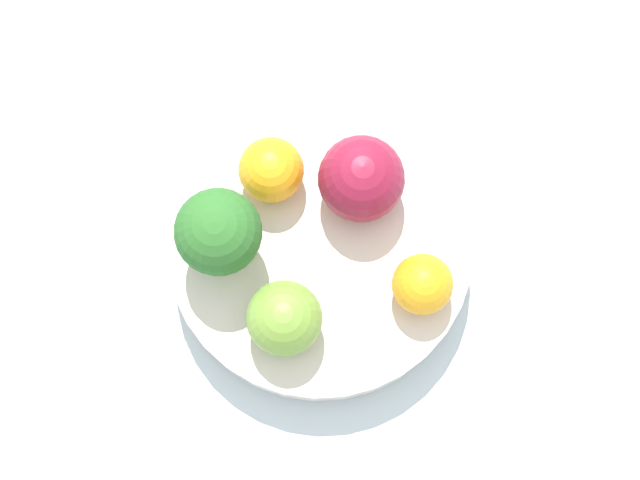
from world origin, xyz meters
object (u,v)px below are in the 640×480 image
at_px(orange_front, 422,284).
at_px(orange_back, 271,170).
at_px(apple_green, 284,318).
at_px(broccoli, 218,233).
at_px(bowl, 320,249).
at_px(apple_red, 364,180).

height_order(orange_front, orange_back, orange_back).
height_order(apple_green, orange_front, apple_green).
bearing_deg(broccoli, bowl, 127.89).
distance_m(bowl, apple_green, 0.08).
bearing_deg(apple_green, apple_red, -173.56).
bearing_deg(bowl, apple_red, 177.64).
xyz_separation_m(apple_red, orange_back, (0.03, -0.06, -0.01)).
bearing_deg(broccoli, orange_front, 113.43).
bearing_deg(apple_red, broccoli, -31.71).
height_order(bowl, orange_back, orange_back).
bearing_deg(bowl, broccoli, -52.11).
relative_size(bowl, orange_front, 5.15).
xyz_separation_m(broccoli, apple_green, (0.02, 0.07, -0.02)).
distance_m(bowl, apple_red, 0.07).
relative_size(broccoli, apple_green, 1.46).
height_order(bowl, broccoli, broccoli).
relative_size(apple_green, orange_back, 1.13).
bearing_deg(orange_front, orange_back, -91.56).
distance_m(broccoli, orange_front, 0.14).
xyz_separation_m(bowl, orange_front, (-0.01, 0.07, 0.04)).
distance_m(apple_red, apple_green, 0.11).
height_order(apple_green, orange_back, apple_green).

